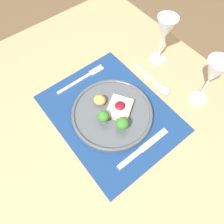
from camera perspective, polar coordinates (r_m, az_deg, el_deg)
The scene contains 9 objects.
ground_plane at distance 1.48m, azimuth -0.21°, elevation -15.23°, with size 8.00×8.00×0.00m, color brown.
dining_table at distance 0.85m, azimuth -0.36°, elevation -4.12°, with size 1.13×0.91×0.78m.
placemat at distance 0.75m, azimuth -0.41°, elevation -0.28°, with size 0.45×0.35×0.00m, color navy.
dinner_plate at distance 0.73m, azimuth 0.07°, elevation -0.26°, with size 0.27×0.27×0.07m.
fork at distance 0.84m, azimuth -7.22°, elevation 8.90°, with size 0.02×0.20×0.01m.
knife at distance 0.69m, azimuth 7.29°, elevation -10.08°, with size 0.02×0.20×0.01m.
spoon at distance 0.83m, azimuth 12.29°, elevation 6.71°, with size 0.19×0.04×0.01m.
wine_glass_near at distance 0.73m, azimuth 24.88°, elevation 9.05°, with size 0.07×0.07×0.20m.
wine_glass_far at distance 0.83m, azimuth 13.64°, elevation 19.88°, with size 0.07×0.07×0.19m.
Camera 1 is at (0.29, -0.22, 1.43)m, focal length 35.00 mm.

